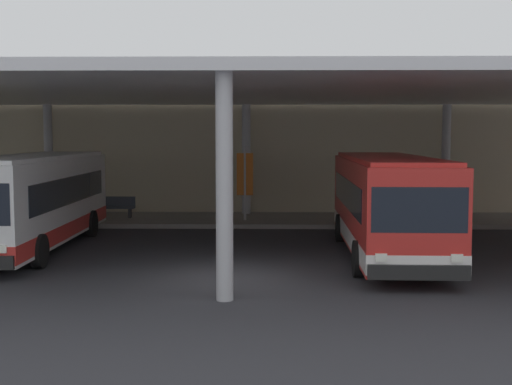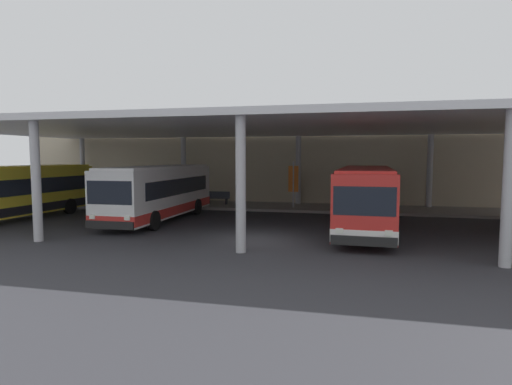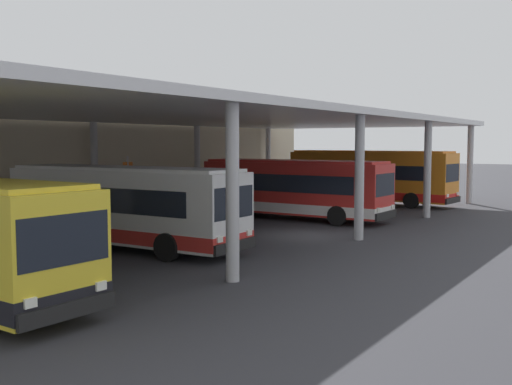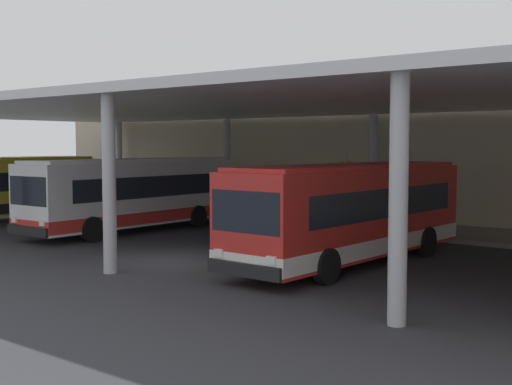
{
  "view_description": "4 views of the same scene",
  "coord_description": "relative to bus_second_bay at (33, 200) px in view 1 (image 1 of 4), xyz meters",
  "views": [
    {
      "loc": [
        0.99,
        -17.97,
        3.83
      ],
      "look_at": [
        0.64,
        2.45,
        2.1
      ],
      "focal_mm": 47.5,
      "sensor_mm": 36.0,
      "label": 1
    },
    {
      "loc": [
        4.37,
        -18.05,
        3.72
      ],
      "look_at": [
        -0.92,
        3.81,
        1.79
      ],
      "focal_mm": 29.6,
      "sensor_mm": 36.0,
      "label": 2
    },
    {
      "loc": [
        -23.85,
        -12.79,
        4.09
      ],
      "look_at": [
        -0.93,
        2.07,
        1.87
      ],
      "focal_mm": 42.93,
      "sensor_mm": 36.0,
      "label": 3
    },
    {
      "loc": [
        15.51,
        -15.18,
        3.78
      ],
      "look_at": [
        1.25,
        2.86,
        2.14
      ],
      "focal_mm": 47.02,
      "sensor_mm": 36.0,
      "label": 4
    }
  ],
  "objects": [
    {
      "name": "bus_middle_bay",
      "position": [
        11.6,
        -1.05,
        0.0
      ],
      "size": [
        2.91,
        10.59,
        3.17
      ],
      "color": "red",
      "rests_on": "ground"
    },
    {
      "name": "bench_waiting",
      "position": [
        1.03,
        7.44,
        -0.99
      ],
      "size": [
        1.8,
        0.45,
        0.92
      ],
      "color": "#383D47",
      "rests_on": "platform_kerb"
    },
    {
      "name": "trash_bin",
      "position": [
        -2.63,
        6.99,
        -0.98
      ],
      "size": [
        0.52,
        0.52,
        0.98
      ],
      "color": "#236638",
      "rests_on": "platform_kerb"
    },
    {
      "name": "bus_second_bay",
      "position": [
        0.0,
        0.0,
        0.0
      ],
      "size": [
        2.82,
        10.56,
        3.17
      ],
      "color": "white",
      "rests_on": "ground"
    },
    {
      "name": "canopy_shelter",
      "position": [
        6.84,
        1.12,
        3.63
      ],
      "size": [
        40.0,
        17.0,
        5.55
      ],
      "color": "silver",
      "rests_on": "ground"
    },
    {
      "name": "platform_kerb",
      "position": [
        6.84,
        7.37,
        -1.57
      ],
      "size": [
        42.0,
        4.5,
        0.18
      ],
      "primitive_type": "cube",
      "color": "gray",
      "rests_on": "ground"
    },
    {
      "name": "station_building_facade",
      "position": [
        6.84,
        10.62,
        2.04
      ],
      "size": [
        48.0,
        1.6,
        7.39
      ],
      "primitive_type": "cube",
      "color": "#C1B293",
      "rests_on": "ground"
    },
    {
      "name": "ground_plane",
      "position": [
        6.84,
        -4.38,
        -1.66
      ],
      "size": [
        200.0,
        200.0,
        0.0
      ],
      "primitive_type": "plane",
      "color": "#333338"
    },
    {
      "name": "banner_sign",
      "position": [
        6.86,
        6.56,
        0.32
      ],
      "size": [
        0.7,
        0.12,
        3.2
      ],
      "color": "#B2B2B7",
      "rests_on": "platform_kerb"
    }
  ]
}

